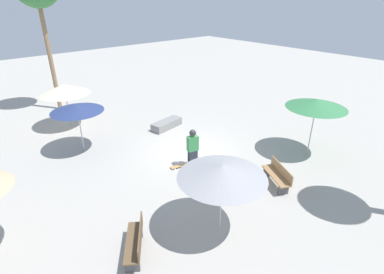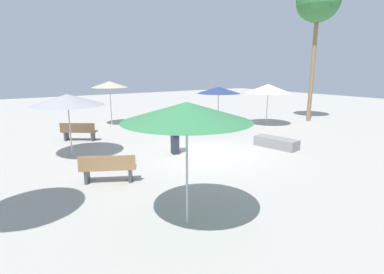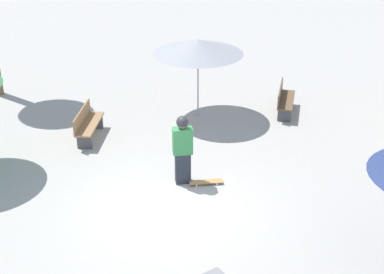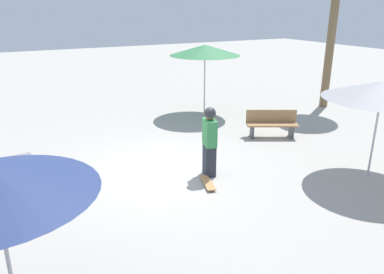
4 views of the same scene
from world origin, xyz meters
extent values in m
plane|color=#ADA8A0|center=(0.00, 0.00, 0.00)|extent=(60.00, 60.00, 0.00)
cube|color=#282D38|center=(-0.96, 0.73, 0.39)|extent=(0.33, 0.41, 0.78)
cube|color=#388C4C|center=(-0.96, 0.73, 1.10)|extent=(0.36, 0.51, 0.64)
sphere|color=#8C6647|center=(-0.96, 0.73, 1.55)|extent=(0.25, 0.25, 0.25)
sphere|color=#2D2D33|center=(-0.96, 0.73, 1.58)|extent=(0.28, 0.28, 0.28)
cube|color=#B7844C|center=(-0.65, 1.20, 0.06)|extent=(0.40, 0.82, 0.02)
cylinder|color=silver|center=(-0.67, 1.47, 0.03)|extent=(0.04, 0.06, 0.05)
cylinder|color=silver|center=(-0.50, 1.42, 0.03)|extent=(0.04, 0.06, 0.05)
cylinder|color=silver|center=(-0.80, 0.99, 0.03)|extent=(0.04, 0.06, 0.05)
cylinder|color=silver|center=(-0.63, 0.94, 0.03)|extent=(0.04, 0.06, 0.05)
cube|color=gray|center=(3.05, -0.87, 0.21)|extent=(0.96, 1.91, 0.42)
cube|color=#47474C|center=(-3.99, 5.51, 0.20)|extent=(0.30, 0.37, 0.40)
cube|color=#47474C|center=(-2.98, 4.78, 0.20)|extent=(0.30, 0.37, 0.40)
cube|color=brown|center=(-3.48, 5.15, 0.42)|extent=(1.56, 1.29, 0.05)
cube|color=brown|center=(-3.60, 4.98, 0.65)|extent=(1.32, 0.96, 0.40)
cube|color=#47474C|center=(-4.67, -0.47, 0.20)|extent=(0.25, 0.39, 0.40)
cube|color=#47474C|center=(-3.57, -1.05, 0.20)|extent=(0.25, 0.39, 0.40)
cube|color=#9E754C|center=(-4.12, -0.76, 0.42)|extent=(1.62, 1.13, 0.05)
cube|color=#9E754C|center=(-4.22, -0.94, 0.65)|extent=(1.44, 0.78, 0.40)
cylinder|color=#B7B7BC|center=(-0.86, 8.22, 1.22)|extent=(0.05, 0.05, 2.43)
cone|color=#C6B289|center=(-0.86, 8.22, 2.38)|extent=(2.08, 2.08, 0.35)
cylinder|color=#B7B7BC|center=(6.76, 3.05, 1.11)|extent=(0.05, 0.05, 2.22)
cone|color=beige|center=(6.76, 3.05, 2.15)|extent=(2.63, 2.63, 0.51)
cylinder|color=#B7B7BC|center=(3.56, 3.66, 1.10)|extent=(0.05, 0.05, 2.20)
cone|color=navy|center=(3.56, 3.66, 2.14)|extent=(2.34, 2.34, 0.35)
cylinder|color=#B7B7BC|center=(-3.58, -4.14, 1.24)|extent=(0.05, 0.05, 2.48)
cone|color=#387F4C|center=(-3.58, -4.14, 2.43)|extent=(2.62, 2.62, 0.39)
cylinder|color=#B7B7BC|center=(-4.40, 2.61, 1.11)|extent=(0.05, 0.05, 2.22)
cone|color=#99999E|center=(-4.40, 2.61, 2.15)|extent=(2.64, 2.64, 0.41)
cylinder|color=#896B4C|center=(10.04, 2.49, 3.42)|extent=(0.25, 0.25, 6.85)
sphere|color=#387A3D|center=(10.04, 2.49, 7.23)|extent=(2.56, 2.56, 2.56)
camera|label=1|loc=(-9.32, 8.04, 6.75)|focal=28.00mm
camera|label=2|loc=(-6.76, -9.03, 3.24)|focal=28.00mm
camera|label=3|loc=(9.23, -3.33, 6.73)|focal=50.00mm
camera|label=4|loc=(3.34, 8.01, 3.97)|focal=35.00mm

